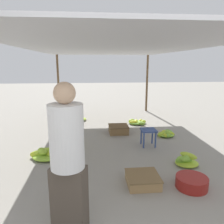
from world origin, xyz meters
TOP-DOWN VIEW (x-y plane):
  - canopy_post_back_left at (-1.72, 6.93)m, footprint 0.08×0.08m
  - canopy_post_back_right at (1.72, 6.93)m, footprint 0.08×0.08m
  - canopy_tarp at (0.00, 3.62)m, footprint 3.84×7.03m
  - vendor_foreground at (-0.74, 0.65)m, footprint 0.46×0.46m
  - stool at (0.82, 3.17)m, footprint 0.34×0.34m
  - basin_black at (1.05, 1.38)m, footprint 0.49×0.49m
  - banana_pile_left_0 at (-1.42, 2.70)m, footprint 0.67×0.53m
  - banana_pile_left_1 at (-0.95, 3.31)m, footprint 0.49×0.54m
  - banana_pile_left_2 at (-0.95, 5.65)m, footprint 0.54×0.60m
  - banana_pile_right_0 at (1.48, 3.77)m, footprint 0.50×0.52m
  - banana_pile_right_1 at (1.29, 2.11)m, footprint 0.45×0.42m
  - banana_pile_right_2 at (0.95, 5.03)m, footprint 0.62×0.56m
  - crate_near at (0.25, 4.19)m, footprint 0.53×0.53m
  - crate_mid at (0.31, 1.54)m, footprint 0.51×0.51m

SIDE VIEW (x-z plane):
  - banana_pile_right_2 at x=0.95m, z-range -0.01..0.13m
  - banana_pile_left_2 at x=-0.95m, z-range -0.01..0.14m
  - banana_pile_right_0 at x=1.48m, z-range -0.02..0.15m
  - banana_pile_left_0 at x=-1.42m, z-range -0.04..0.20m
  - crate_mid at x=0.31m, z-range 0.00..0.17m
  - basin_black at x=1.05m, z-range 0.00..0.18m
  - banana_pile_left_1 at x=-0.95m, z-range -0.04..0.22m
  - banana_pile_right_1 at x=1.29m, z-range -0.03..0.22m
  - crate_near at x=0.25m, z-range 0.00..0.21m
  - stool at x=0.82m, z-range 0.12..0.52m
  - vendor_foreground at x=-0.74m, z-range 0.03..1.75m
  - canopy_post_back_left at x=-1.72m, z-range 0.00..2.20m
  - canopy_post_back_right at x=1.72m, z-range 0.00..2.20m
  - canopy_tarp at x=0.00m, z-range 2.20..2.24m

